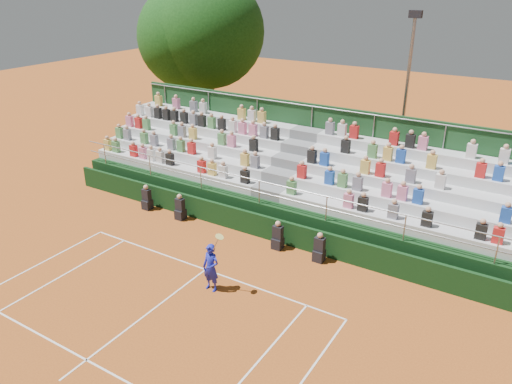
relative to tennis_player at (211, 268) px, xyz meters
The scene contains 8 objects.
ground 1.54m from the tennis_player, 136.79° to the left, with size 90.00×90.00×0.00m, color #A8521C.
courtside_wall 4.20m from the tennis_player, 102.89° to the left, with size 20.00×0.15×1.00m, color black.
line_officials 4.14m from the tennis_player, 118.46° to the left, with size 9.04×0.40×1.19m.
grandstand 7.38m from the tennis_player, 97.43° to the left, with size 20.00×5.20×4.40m.
tennis_player is the anchor object (origin of this frame).
tree_west 19.46m from the tennis_player, 129.92° to the left, with size 6.64×6.64×9.61m.
tree_east 18.98m from the tennis_player, 126.37° to the left, with size 6.96×6.96×10.13m.
floodlight_mast 14.05m from the tennis_player, 80.40° to the left, with size 0.60×0.25×8.39m.
Camera 1 is at (9.75, -12.24, 9.85)m, focal length 35.00 mm.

